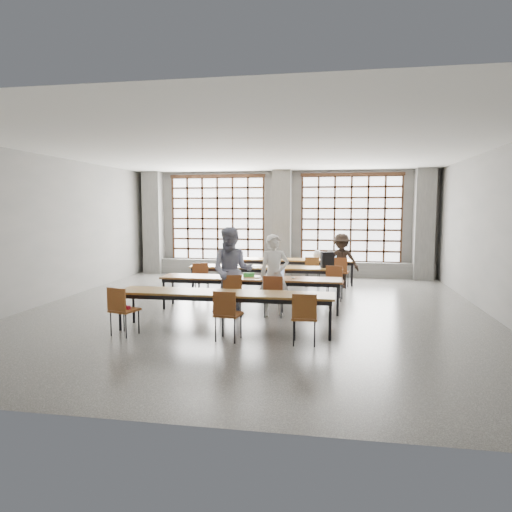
{
  "coord_description": "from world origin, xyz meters",
  "views": [
    {
      "loc": [
        1.71,
        -9.86,
        2.26
      ],
      "look_at": [
        -0.05,
        0.4,
        1.17
      ],
      "focal_mm": 32.0,
      "sensor_mm": 36.0,
      "label": 1
    }
  ],
  "objects": [
    {
      "name": "floor",
      "position": [
        0.0,
        0.0,
        0.0
      ],
      "size": [
        11.0,
        11.0,
        0.0
      ],
      "primitive_type": "plane",
      "color": "#484845",
      "rests_on": "ground"
    },
    {
      "name": "ceiling",
      "position": [
        0.0,
        0.0,
        3.5
      ],
      "size": [
        11.0,
        11.0,
        0.0
      ],
      "primitive_type": "plane",
      "rotation": [
        3.14,
        0.0,
        0.0
      ],
      "color": "silver",
      "rests_on": "floor"
    },
    {
      "name": "wall_back",
      "position": [
        0.0,
        5.5,
        1.75
      ],
      "size": [
        10.0,
        0.0,
        10.0
      ],
      "primitive_type": "plane",
      "rotation": [
        1.57,
        0.0,
        0.0
      ],
      "color": "slate",
      "rests_on": "floor"
    },
    {
      "name": "wall_front",
      "position": [
        0.0,
        -5.5,
        1.75
      ],
      "size": [
        10.0,
        0.0,
        10.0
      ],
      "primitive_type": "plane",
      "rotation": [
        -1.57,
        0.0,
        0.0
      ],
      "color": "slate",
      "rests_on": "floor"
    },
    {
      "name": "wall_left",
      "position": [
        -5.0,
        0.0,
        1.75
      ],
      "size": [
        0.0,
        11.0,
        11.0
      ],
      "primitive_type": "plane",
      "rotation": [
        1.57,
        0.0,
        1.57
      ],
      "color": "slate",
      "rests_on": "floor"
    },
    {
      "name": "wall_right",
      "position": [
        5.0,
        0.0,
        1.75
      ],
      "size": [
        0.0,
        11.0,
        11.0
      ],
      "primitive_type": "plane",
      "rotation": [
        1.57,
        0.0,
        -1.57
      ],
      "color": "slate",
      "rests_on": "floor"
    },
    {
      "name": "column_left",
      "position": [
        -4.5,
        5.22,
        1.75
      ],
      "size": [
        0.6,
        0.55,
        3.5
      ],
      "primitive_type": "cube",
      "color": "#565654",
      "rests_on": "floor"
    },
    {
      "name": "column_mid",
      "position": [
        0.0,
        5.22,
        1.75
      ],
      "size": [
        0.6,
        0.55,
        3.5
      ],
      "primitive_type": "cube",
      "color": "#565654",
      "rests_on": "floor"
    },
    {
      "name": "column_right",
      "position": [
        4.5,
        5.22,
        1.75
      ],
      "size": [
        0.6,
        0.55,
        3.5
      ],
      "primitive_type": "cube",
      "color": "#565654",
      "rests_on": "floor"
    },
    {
      "name": "window_left",
      "position": [
        -2.25,
        5.42,
        1.9
      ],
      "size": [
        3.32,
        0.12,
        3.0
      ],
      "color": "white",
      "rests_on": "wall_back"
    },
    {
      "name": "window_right",
      "position": [
        2.25,
        5.42,
        1.9
      ],
      "size": [
        3.32,
        0.12,
        3.0
      ],
      "color": "white",
      "rests_on": "wall_back"
    },
    {
      "name": "sill_ledge",
      "position": [
        0.0,
        5.3,
        0.25
      ],
      "size": [
        9.8,
        0.35,
        0.5
      ],
      "primitive_type": "cube",
      "color": "#565654",
      "rests_on": "floor"
    },
    {
      "name": "desk_row_a",
      "position": [
        0.33,
        3.78,
        0.66
      ],
      "size": [
        4.0,
        0.7,
        0.73
      ],
      "color": "brown",
      "rests_on": "floor"
    },
    {
      "name": "desk_row_b",
      "position": [
        -0.05,
        1.93,
        0.66
      ],
      "size": [
        4.0,
        0.7,
        0.73
      ],
      "color": "brown",
      "rests_on": "floor"
    },
    {
      "name": "desk_row_c",
      "position": [
        -0.11,
        -0.0,
        0.66
      ],
      "size": [
        4.0,
        0.7,
        0.73
      ],
      "color": "brown",
      "rests_on": "floor"
    },
    {
      "name": "desk_row_d",
      "position": [
        -0.25,
        -1.84,
        0.66
      ],
      "size": [
        4.0,
        0.7,
        0.73
      ],
      "color": "brown",
      "rests_on": "floor"
    },
    {
      "name": "chair_back_left",
      "position": [
        -1.09,
        3.16,
        0.54
      ],
      "size": [
        0.51,
        0.52,
        0.88
      ],
      "color": "brown",
      "rests_on": "floor"
    },
    {
      "name": "chair_back_mid",
      "position": [
        1.12,
        3.15,
        0.54
      ],
      "size": [
        0.46,
        0.46,
        0.88
      ],
      "color": "brown",
      "rests_on": "floor"
    },
    {
      "name": "chair_back_right",
      "position": [
        1.91,
        3.15,
        0.54
      ],
      "size": [
        0.49,
        0.49,
        0.88
      ],
      "color": "brown",
      "rests_on": "floor"
    },
    {
      "name": "chair_mid_left",
      "position": [
        -1.64,
        1.3,
        0.54
      ],
      "size": [
        0.49,
        0.49,
        0.88
      ],
      "color": "brown",
      "rests_on": "floor"
    },
    {
      "name": "chair_mid_centre",
      "position": [
        0.35,
        1.3,
        0.54
      ],
      "size": [
        0.44,
        0.44,
        0.88
      ],
      "color": "brown",
      "rests_on": "floor"
    },
    {
      "name": "chair_mid_right",
      "position": [
        1.74,
        1.3,
        0.54
      ],
      "size": [
        0.46,
        0.46,
        0.88
      ],
      "color": "brown",
      "rests_on": "floor"
    },
    {
      "name": "chair_front_left",
      "position": [
        -0.38,
        -0.63,
        0.54
      ],
      "size": [
        0.52,
        0.53,
        0.88
      ],
      "color": "brown",
      "rests_on": "floor"
    },
    {
      "name": "chair_front_right",
      "position": [
        0.5,
        -0.63,
        0.54
      ],
      "size": [
        0.43,
        0.44,
        0.88
      ],
      "color": "brown",
      "rests_on": "floor"
    },
    {
      "name": "chair_near_left",
      "position": [
        -1.97,
        -2.47,
        0.54
      ],
      "size": [
        0.52,
        0.52,
        0.88
      ],
      "color": "brown",
      "rests_on": "floor"
    },
    {
      "name": "chair_near_mid",
      "position": [
        -0.06,
        -2.47,
        0.54
      ],
      "size": [
        0.47,
        0.47,
        0.88
      ],
      "color": "maroon",
      "rests_on": "floor"
    },
    {
      "name": "chair_near_right",
      "position": [
        1.25,
        -2.47,
        0.54
      ],
      "size": [
        0.43,
        0.44,
        0.88
      ],
      "color": "brown",
      "rests_on": "floor"
    },
    {
      "name": "student_male",
      "position": [
        0.49,
        -0.5,
        0.86
      ],
      "size": [
        0.73,
        0.59,
        1.72
      ],
      "primitive_type": "imported",
      "rotation": [
        0.0,
        0.0,
        0.33
      ],
      "color": "white",
      "rests_on": "floor"
    },
    {
      "name": "student_female",
      "position": [
        -0.41,
        -0.5,
        0.93
      ],
      "size": [
        0.94,
        0.75,
        1.86
      ],
      "primitive_type": "imported",
      "rotation": [
        0.0,
        0.0,
        0.05
      ],
      "color": "#191D4B",
      "rests_on": "floor"
    },
    {
      "name": "student_back",
      "position": [
        1.93,
        3.28,
        0.77
      ],
      "size": [
        1.07,
        0.72,
        1.54
      ],
      "primitive_type": "imported",
      "rotation": [
        0.0,
        0.0,
        -0.15
      ],
      "color": "black",
      "rests_on": "floor"
    },
    {
      "name": "laptop_front",
      "position": [
        0.45,
        0.11,
        0.79
      ],
      "size": [
        0.39,
        0.34,
        0.26
      ],
      "color": "silver",
      "rests_on": "desk_row_c"
    },
    {
      "name": "laptop_back",
      "position": [
        1.69,
        3.89,
        0.79
      ],
      "size": [
        0.39,
        0.34,
        0.26
      ],
      "color": "#A9A9AE",
      "rests_on": "desk_row_a"
    },
    {
      "name": "mouse",
      "position": [
        0.84,
        -0.02,
        0.75
      ],
      "size": [
        0.1,
        0.07,
        0.04
      ],
      "primitive_type": "ellipsoid",
      "rotation": [
        0.0,
        0.0,
        0.04
      ],
      "color": "silver",
      "rests_on": "desk_row_c"
    },
    {
      "name": "green_box",
      "position": [
        -0.16,
        0.08,
        0.78
      ],
      "size": [
        0.27,
        0.17,
        0.09
      ],
      "primitive_type": "cube",
      "rotation": [
        0.0,
        0.0,
        0.33
      ],
      "color": "#2C8632",
      "rests_on": "desk_row_c"
    },
    {
      "name": "phone",
      "position": [
        0.07,
        -0.1,
        0.74
      ],
      "size": [
        0.14,
        0.1,
        0.01
      ],
      "primitive_type": "cube",
      "rotation": [
        0.0,
        0.0,
        0.33
      ],
      "color": "black",
      "rests_on": "desk_row_c"
    },
    {
      "name": "paper_sheet_a",
      "position": [
        -0.65,
        1.98,
        0.73
      ],
      "size": [
        0.36,
        0.33,
        0.0
      ],
      "primitive_type": "cube",
      "rotation": [
        0.0,
        0.0,
        0.55
      ],
      "color": "white",
      "rests_on": "desk_row_b"
    },
    {
      "name": "paper_sheet_b",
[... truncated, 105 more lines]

